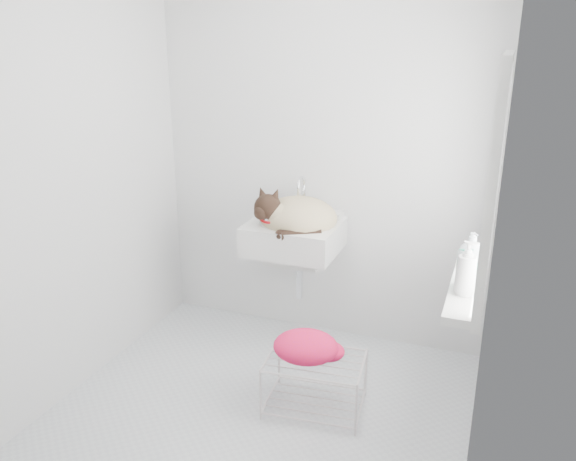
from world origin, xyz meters
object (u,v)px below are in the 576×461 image
(sink, at_px, (294,223))
(bottle_b, at_px, (465,287))
(cat, at_px, (295,217))
(bottle_c, at_px, (470,266))
(wire_rack, at_px, (315,384))
(bottle_a, at_px, (464,294))

(sink, xyz_separation_m, bottle_b, (1.09, -0.63, 0.00))
(cat, distance_m, bottle_c, 1.13)
(sink, height_order, wire_rack, sink)
(bottle_c, bearing_deg, sink, 161.87)
(bottle_a, bearing_deg, wire_rack, 173.87)
(sink, relative_size, wire_rack, 1.11)
(cat, bearing_deg, wire_rack, -74.72)
(bottle_a, bearing_deg, cat, 147.21)
(sink, distance_m, bottle_c, 1.15)
(bottle_b, height_order, bottle_c, bottle_b)
(sink, bearing_deg, bottle_a, -33.21)
(bottle_b, bearing_deg, wire_rack, -179.55)
(wire_rack, distance_m, bottle_b, 1.01)
(bottle_a, xyz_separation_m, bottle_c, (0.00, 0.36, 0.00))
(cat, xyz_separation_m, wire_rack, (0.35, -0.62, -0.74))
(bottle_c, bearing_deg, wire_rack, -159.17)
(sink, bearing_deg, bottle_c, -18.13)
(bottle_b, bearing_deg, cat, 150.49)
(cat, bearing_deg, bottle_c, -31.58)
(bottle_a, height_order, bottle_b, bottle_a)
(cat, height_order, bottle_b, cat)
(sink, distance_m, wire_rack, 1.01)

